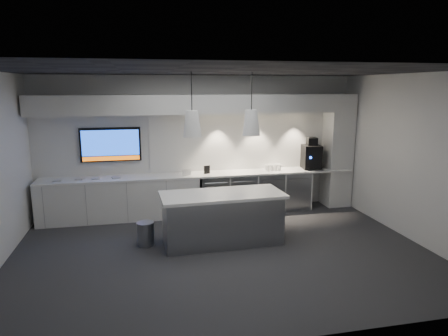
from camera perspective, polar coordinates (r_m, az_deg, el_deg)
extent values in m
plane|color=#2F2E31|center=(6.93, -0.19, -11.94)|extent=(7.00, 7.00, 0.00)
plane|color=black|center=(6.36, -0.21, 13.71)|extent=(7.00, 7.00, 0.00)
plane|color=silver|center=(8.90, -3.54, 3.39)|extent=(7.00, 0.00, 7.00)
plane|color=silver|center=(4.14, 7.02, -6.29)|extent=(7.00, 0.00, 7.00)
plane|color=silver|center=(7.96, 25.29, 1.33)|extent=(0.00, 7.00, 7.00)
cube|color=white|center=(8.70, -3.16, -0.95)|extent=(6.80, 0.65, 0.04)
cube|color=silver|center=(8.72, -14.60, -4.33)|extent=(3.30, 0.63, 0.86)
cube|color=gray|center=(8.85, -1.53, -3.75)|extent=(0.60, 0.61, 0.85)
cube|color=gray|center=(8.98, 2.43, -3.53)|extent=(0.60, 0.61, 0.85)
cube|color=gray|center=(9.15, 6.26, -3.30)|extent=(0.60, 0.61, 0.85)
cube|color=gray|center=(9.37, 9.93, -3.06)|extent=(0.60, 0.61, 0.85)
cube|color=silver|center=(9.13, 3.96, 3.91)|extent=(4.60, 0.03, 1.30)
cube|color=silver|center=(8.52, -3.30, 9.11)|extent=(6.90, 0.60, 0.40)
cube|color=silver|center=(9.66, 15.90, 2.42)|extent=(0.55, 0.55, 2.60)
cube|color=black|center=(8.77, -15.88, 3.24)|extent=(1.25, 0.06, 0.72)
cube|color=#133FB9|center=(8.73, -15.91, 3.47)|extent=(1.17, 0.00, 0.54)
cube|color=#D2580C|center=(8.78, -15.79, 1.34)|extent=(1.17, 0.00, 0.09)
cube|color=gray|center=(7.18, -0.25, -7.36)|extent=(2.09, 0.90, 0.86)
cube|color=white|center=(7.05, -0.25, -3.84)|extent=(2.20, 1.01, 0.05)
cylinder|color=gray|center=(7.27, -11.13, -9.20)|extent=(0.39, 0.39, 0.43)
cube|color=black|center=(9.40, 12.36, 1.56)|extent=(0.46, 0.50, 0.54)
cube|color=black|center=(9.35, 12.46, 3.74)|extent=(0.25, 0.25, 0.18)
cube|color=gray|center=(9.23, 12.91, -0.27)|extent=(0.32, 0.24, 0.03)
cube|color=black|center=(8.67, -2.46, -0.24)|extent=(0.14, 0.06, 0.18)
cube|color=white|center=(8.51, -5.36, -0.65)|extent=(0.18, 0.07, 0.14)
cube|color=#A0A0A0|center=(8.68, -22.73, -1.65)|extent=(0.18, 0.18, 0.02)
cube|color=#A0A0A0|center=(8.65, -19.91, -1.49)|extent=(0.19, 0.19, 0.02)
cube|color=#A0A0A0|center=(8.61, -17.87, -1.41)|extent=(0.18, 0.18, 0.02)
cube|color=#A0A0A0|center=(8.57, -15.19, -1.31)|extent=(0.20, 0.20, 0.02)
cone|color=silver|center=(6.74, -4.58, 6.32)|extent=(0.31, 0.31, 0.44)
cylinder|color=black|center=(6.71, -4.66, 11.18)|extent=(0.02, 0.02, 0.70)
cone|color=silver|center=(6.95, 3.92, 6.48)|extent=(0.31, 0.31, 0.44)
cylinder|color=black|center=(6.92, 3.99, 11.20)|extent=(0.02, 0.02, 0.70)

